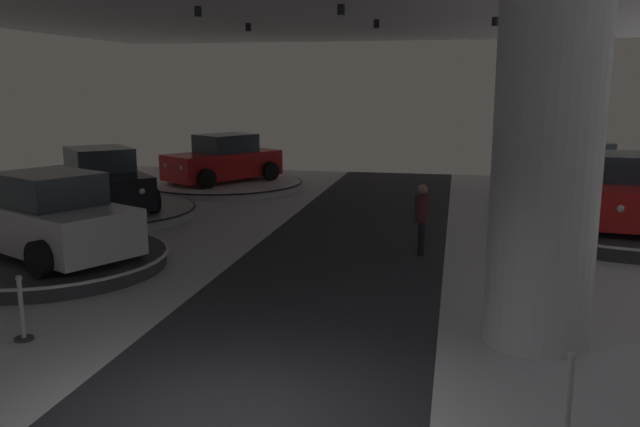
% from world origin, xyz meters
% --- Properties ---
extents(column_right, '(1.51, 1.51, 5.50)m').
position_xyz_m(column_right, '(3.63, 3.59, 2.75)').
color(column_right, silver).
rests_on(column_right, ground).
extents(display_platform_far_right, '(5.62, 5.62, 0.36)m').
position_xyz_m(display_platform_far_right, '(6.64, 11.12, 0.20)').
color(display_platform_far_right, '#333338').
rests_on(display_platform_far_right, ground).
extents(display_car_far_right, '(2.54, 4.36, 1.71)m').
position_xyz_m(display_car_far_right, '(6.64, 11.15, 1.12)').
color(display_car_far_right, red).
rests_on(display_car_far_right, display_platform_far_right).
extents(display_platform_deep_right, '(5.23, 5.23, 0.24)m').
position_xyz_m(display_platform_deep_right, '(6.13, 15.90, 0.13)').
color(display_platform_deep_right, silver).
rests_on(display_platform_deep_right, ground).
extents(display_car_deep_right, '(4.52, 3.74, 1.71)m').
position_xyz_m(display_car_deep_right, '(6.10, 15.88, 1.00)').
color(display_car_deep_right, silver).
rests_on(display_car_deep_right, display_platform_deep_right).
extents(display_platform_far_left, '(5.16, 5.16, 0.29)m').
position_xyz_m(display_platform_far_left, '(-7.42, 10.70, 0.16)').
color(display_platform_far_left, '#B7B7BC').
rests_on(display_platform_far_left, ground).
extents(display_car_far_left, '(4.20, 4.28, 1.71)m').
position_xyz_m(display_car_far_left, '(-7.44, 10.72, 1.05)').
color(display_car_far_left, black).
rests_on(display_car_far_left, display_platform_far_left).
extents(display_platform_deep_left, '(5.76, 5.76, 0.25)m').
position_xyz_m(display_platform_deep_left, '(-5.96, 16.59, 0.14)').
color(display_platform_deep_left, silver).
rests_on(display_platform_deep_left, ground).
extents(display_car_deep_left, '(3.82, 4.50, 1.71)m').
position_xyz_m(display_car_deep_left, '(-5.94, 16.62, 1.01)').
color(display_car_deep_left, red).
rests_on(display_car_deep_left, display_platform_deep_left).
extents(display_platform_mid_left, '(4.79, 4.79, 0.31)m').
position_xyz_m(display_platform_mid_left, '(-5.78, 5.64, 0.17)').
color(display_platform_mid_left, '#333338').
rests_on(display_platform_mid_left, ground).
extents(display_car_mid_left, '(4.56, 3.57, 1.71)m').
position_xyz_m(display_car_mid_left, '(-5.75, 5.62, 1.08)').
color(display_car_mid_left, silver).
rests_on(display_car_mid_left, display_platform_mid_left).
extents(visitor_walking_near, '(0.32, 0.32, 1.59)m').
position_xyz_m(visitor_walking_near, '(1.67, 8.34, 0.91)').
color(visitor_walking_near, black).
rests_on(visitor_walking_near, ground).
extents(stanchion_a, '(0.28, 0.28, 1.01)m').
position_xyz_m(stanchion_a, '(3.65, 0.73, 0.37)').
color(stanchion_a, '#333338').
rests_on(stanchion_a, ground).
extents(stanchion_b, '(0.28, 0.28, 1.01)m').
position_xyz_m(stanchion_b, '(-3.86, 2.05, 0.37)').
color(stanchion_b, '#333338').
rests_on(stanchion_b, ground).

